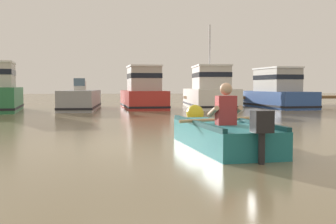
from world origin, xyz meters
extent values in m
plane|color=#7A6B4C|center=(0.00, 0.00, 0.00)|extent=(120.00, 120.00, 0.00)
cube|color=brown|center=(9.17, 15.85, 0.49)|extent=(10.03, 1.50, 0.16)
cylinder|color=brown|center=(4.56, 16.55, 0.46)|extent=(0.24, 0.24, 0.92)
cylinder|color=brown|center=(9.17, 15.15, 0.50)|extent=(0.24, 0.24, 1.00)
cube|color=#1E727A|center=(1.36, -0.63, 0.22)|extent=(1.25, 3.15, 0.44)
cube|color=#1E727A|center=(1.27, 1.10, 0.22)|extent=(0.62, 0.43, 0.42)
cube|color=#103F43|center=(0.85, -0.65, 0.47)|extent=(0.23, 3.04, 0.08)
cube|color=#103F43|center=(1.87, -0.60, 0.47)|extent=(0.23, 3.04, 0.08)
cube|color=teal|center=(1.36, -0.73, 0.40)|extent=(1.02, 0.33, 0.06)
cylinder|color=black|center=(1.44, -2.28, 0.27)|extent=(0.10, 0.10, 0.54)
cube|color=black|center=(1.44, -2.28, 0.62)|extent=(0.29, 0.25, 0.32)
cube|color=#B23333|center=(1.36, -0.78, 0.70)|extent=(0.35, 0.24, 0.52)
sphere|color=tan|center=(1.36, -0.78, 1.08)|extent=(0.22, 0.22, 0.22)
cylinder|color=tan|center=(1.14, -0.74, 0.68)|extent=(0.11, 0.43, 0.23)
cylinder|color=tan|center=(1.58, -0.72, 0.68)|extent=(0.11, 0.43, 0.23)
cylinder|color=tan|center=(1.49, -0.27, 0.50)|extent=(1.89, 0.77, 0.06)
cube|color=black|center=(-5.27, 12.34, 0.19)|extent=(2.19, 5.06, 0.10)
cube|color=gray|center=(-1.65, 13.33, 0.47)|extent=(1.96, 6.10, 0.94)
cube|color=black|center=(-1.65, 13.33, 0.16)|extent=(2.01, 6.14, 0.10)
cube|color=silver|center=(-1.68, 12.89, 1.16)|extent=(0.57, 0.54, 0.44)
cube|color=slate|center=(-1.70, 12.63, 1.34)|extent=(0.53, 0.08, 0.36)
cube|color=#B72D28|center=(1.44, 13.74, 0.45)|extent=(2.03, 4.89, 0.91)
cube|color=black|center=(1.44, 13.74, 0.16)|extent=(2.07, 4.94, 0.10)
cube|color=#B2ADA3|center=(1.45, 13.30, 1.50)|extent=(1.54, 2.07, 1.18)
cube|color=black|center=(1.45, 13.30, 1.65)|extent=(1.57, 2.10, 0.24)
cube|color=white|center=(1.45, 13.30, 2.13)|extent=(1.62, 2.18, 0.08)
cube|color=white|center=(5.05, 14.17, 0.50)|extent=(2.68, 6.83, 1.00)
cube|color=black|center=(5.05, 14.17, 0.17)|extent=(2.73, 6.88, 0.10)
cube|color=beige|center=(4.99, 13.57, 1.57)|extent=(1.87, 2.94, 1.14)
cube|color=black|center=(4.99, 13.57, 1.71)|extent=(1.90, 2.97, 0.24)
cube|color=white|center=(4.99, 13.57, 2.18)|extent=(1.96, 3.09, 0.08)
cylinder|color=silver|center=(5.04, 14.01, 2.69)|extent=(0.10, 0.10, 3.39)
cube|color=#2D519E|center=(8.48, 13.84, 0.43)|extent=(2.33, 6.57, 0.86)
cube|color=black|center=(8.48, 13.84, 0.15)|extent=(2.37, 6.61, 0.10)
cube|color=#B2ADA3|center=(8.52, 13.26, 1.45)|extent=(1.65, 2.81, 1.18)
cube|color=black|center=(8.52, 13.26, 1.60)|extent=(1.69, 2.84, 0.24)
cube|color=white|center=(8.52, 13.26, 2.09)|extent=(1.74, 2.95, 0.08)
sphere|color=yellow|center=(2.14, 4.94, 0.28)|extent=(0.55, 0.55, 0.55)
camera|label=1|loc=(-0.91, -8.09, 1.12)|focal=45.71mm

